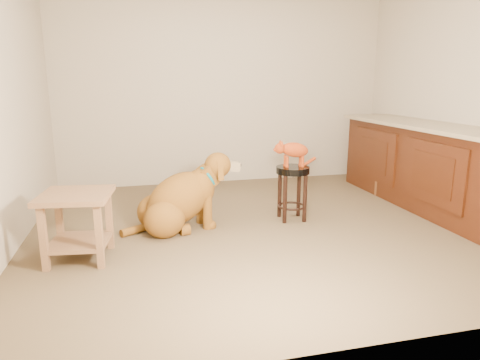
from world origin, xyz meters
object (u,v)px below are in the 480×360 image
object	(u,v)px
wood_stool	(400,165)
padded_stool	(292,182)
tabby_kitten	(292,151)
golden_retriever	(180,200)
side_table	(77,216)

from	to	relation	value
wood_stool	padded_stool	bearing A→B (deg)	-163.16
wood_stool	tabby_kitten	size ratio (longest dim) A/B	1.61
golden_retriever	side_table	bearing A→B (deg)	-160.11
side_table	golden_retriever	size ratio (longest dim) A/B	0.49
wood_stool	golden_retriever	bearing A→B (deg)	-169.59
padded_stool	tabby_kitten	xyz separation A→B (m)	(-0.01, 0.00, 0.32)
padded_stool	wood_stool	size ratio (longest dim) A/B	0.71
padded_stool	side_table	world-z (taller)	padded_stool
tabby_kitten	side_table	bearing A→B (deg)	-160.74
wood_stool	tabby_kitten	bearing A→B (deg)	-163.33
padded_stool	side_table	xyz separation A→B (m)	(-2.01, -0.54, -0.03)
golden_retriever	tabby_kitten	distance (m)	1.21
golden_retriever	tabby_kitten	size ratio (longest dim) A/B	2.49
padded_stool	wood_stool	distance (m)	1.61
padded_stool	golden_retriever	bearing A→B (deg)	-178.67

